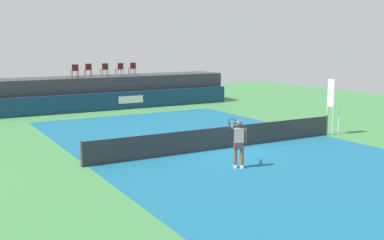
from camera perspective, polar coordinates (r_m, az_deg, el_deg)
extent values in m
plane|color=#3D7A42|center=(23.05, -0.44, -2.03)|extent=(48.00, 48.00, 0.00)
cube|color=#16597A|center=(20.55, 3.66, -3.46)|extent=(12.00, 22.00, 0.00)
cube|color=navy|center=(32.41, -9.56, 2.24)|extent=(18.00, 0.20, 1.20)
cube|color=white|center=(32.76, -7.40, 2.48)|extent=(1.80, 0.02, 0.50)
cube|color=#38383D|center=(34.04, -10.64, 3.40)|extent=(18.00, 2.80, 2.20)
cylinder|color=#561919|center=(33.28, -13.72, 5.44)|extent=(0.04, 0.04, 0.44)
cylinder|color=#561919|center=(33.20, -14.40, 5.40)|extent=(0.04, 0.04, 0.44)
cylinder|color=#561919|center=(32.89, -13.56, 5.40)|extent=(0.04, 0.04, 0.44)
cylinder|color=#561919|center=(32.80, -14.24, 5.36)|extent=(0.04, 0.04, 0.44)
cube|color=#561919|center=(33.03, -13.99, 5.81)|extent=(0.46, 0.46, 0.03)
cube|color=#561919|center=(32.81, -13.93, 6.18)|extent=(0.44, 0.05, 0.42)
cylinder|color=#561919|center=(34.15, -12.19, 5.59)|extent=(0.04, 0.04, 0.44)
cylinder|color=#561919|center=(34.06, -12.86, 5.56)|extent=(0.04, 0.04, 0.44)
cylinder|color=#561919|center=(33.76, -12.04, 5.55)|extent=(0.04, 0.04, 0.44)
cylinder|color=#561919|center=(33.67, -12.71, 5.52)|extent=(0.04, 0.04, 0.44)
cube|color=#561919|center=(33.90, -12.46, 5.95)|extent=(0.47, 0.47, 0.03)
cube|color=#561919|center=(33.68, -12.40, 6.32)|extent=(0.44, 0.06, 0.42)
cylinder|color=#561919|center=(34.36, -10.33, 5.67)|extent=(0.04, 0.04, 0.44)
cylinder|color=#561919|center=(34.23, -10.97, 5.64)|extent=(0.04, 0.04, 0.44)
cylinder|color=#561919|center=(33.98, -10.11, 5.64)|extent=(0.04, 0.04, 0.44)
cylinder|color=#561919|center=(33.85, -10.76, 5.60)|extent=(0.04, 0.04, 0.44)
cube|color=#561919|center=(34.09, -10.55, 6.03)|extent=(0.44, 0.44, 0.03)
cube|color=#561919|center=(33.89, -10.45, 6.40)|extent=(0.44, 0.03, 0.42)
cylinder|color=#561919|center=(34.58, -8.61, 5.74)|extent=(0.04, 0.04, 0.44)
cylinder|color=#561919|center=(34.41, -9.21, 5.71)|extent=(0.04, 0.04, 0.44)
cylinder|color=#561919|center=(34.21, -8.31, 5.71)|extent=(0.04, 0.04, 0.44)
cylinder|color=#561919|center=(34.04, -8.93, 5.68)|extent=(0.04, 0.04, 0.44)
cube|color=#561919|center=(34.29, -8.77, 6.10)|extent=(0.47, 0.47, 0.03)
cube|color=#561919|center=(34.10, -8.63, 6.46)|extent=(0.44, 0.06, 0.42)
cylinder|color=#561919|center=(35.24, -7.06, 5.84)|extent=(0.04, 0.04, 0.44)
cylinder|color=#561919|center=(35.10, -7.68, 5.81)|extent=(0.04, 0.04, 0.44)
cylinder|color=#561919|center=(34.87, -6.82, 5.81)|extent=(0.04, 0.04, 0.44)
cylinder|color=#561919|center=(34.72, -7.44, 5.78)|extent=(0.04, 0.04, 0.44)
cube|color=#561919|center=(34.97, -7.26, 6.20)|extent=(0.45, 0.45, 0.03)
cube|color=#561919|center=(34.76, -7.14, 6.55)|extent=(0.44, 0.03, 0.42)
cylinder|color=white|center=(24.61, 17.30, -0.07)|extent=(0.04, 0.04, 1.40)
cylinder|color=white|center=(24.90, 16.65, 0.07)|extent=(0.04, 0.04, 1.40)
cylinder|color=white|center=(24.33, 16.62, -0.14)|extent=(0.04, 0.04, 1.40)
cylinder|color=white|center=(24.62, 15.97, 0.00)|extent=(0.04, 0.04, 1.40)
cube|color=white|center=(24.51, 16.71, 1.61)|extent=(0.46, 0.46, 0.03)
cube|color=white|center=(24.29, 16.44, 3.18)|extent=(0.04, 0.44, 1.33)
cube|color=#2D2D2D|center=(20.45, 3.67, -2.17)|extent=(12.40, 0.02, 0.95)
cylinder|color=#4C4C51|center=(17.87, -13.22, -4.01)|extent=(0.10, 0.10, 1.00)
cylinder|color=#4C4C51|center=(24.36, 15.95, -0.58)|extent=(0.10, 0.10, 1.00)
cube|color=white|center=(17.52, 6.02, -5.60)|extent=(0.24, 0.28, 0.10)
cylinder|color=brown|center=(17.40, 6.05, -4.14)|extent=(0.14, 0.14, 0.82)
cube|color=white|center=(17.51, 5.23, -5.60)|extent=(0.24, 0.28, 0.10)
cylinder|color=brown|center=(17.40, 5.26, -4.13)|extent=(0.14, 0.14, 0.82)
cube|color=#333338|center=(17.32, 5.67, -3.07)|extent=(0.40, 0.37, 0.24)
cube|color=gray|center=(17.25, 5.69, -1.91)|extent=(0.41, 0.37, 0.56)
sphere|color=brown|center=(17.17, 5.71, -0.40)|extent=(0.22, 0.22, 0.22)
cylinder|color=brown|center=(17.26, 6.48, -1.98)|extent=(0.09, 0.09, 0.60)
cylinder|color=brown|center=(17.45, 4.90, -0.74)|extent=(0.41, 0.55, 0.14)
cylinder|color=black|center=(17.86, 4.88, -0.43)|extent=(0.27, 0.19, 0.03)
torus|color=black|center=(18.15, 4.87, -0.27)|extent=(0.27, 0.19, 0.30)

